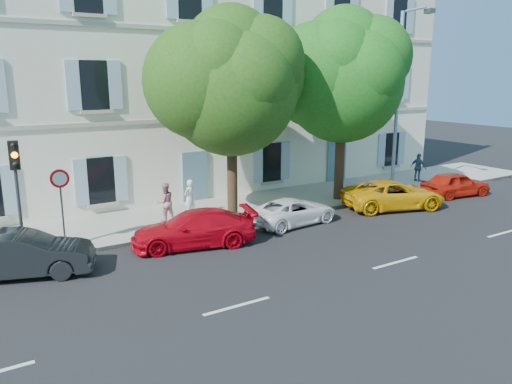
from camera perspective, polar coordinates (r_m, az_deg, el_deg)
ground at (r=19.87m, az=7.17°, el=-4.47°), size 90.00×90.00×0.00m
sidewalk at (r=23.32m, az=0.29°, el=-1.52°), size 36.00×4.50×0.15m
kerb at (r=21.58m, az=3.37°, el=-2.74°), size 36.00×0.16×0.16m
building at (r=27.60m, az=-6.24°, el=13.11°), size 28.00×7.00×12.00m
car_dark_sedan at (r=16.80m, az=-25.24°, el=-6.48°), size 4.47×2.77×1.39m
car_red_coupe at (r=18.02m, az=-7.15°, el=-4.18°), size 4.73×2.81×1.29m
car_white_coupe at (r=20.62m, az=4.31°, el=-2.20°), size 3.99×2.09×1.07m
car_yellow_supercar at (r=23.77m, az=15.44°, el=-0.28°), size 5.14×3.47×1.31m
car_red_hatchback at (r=27.23m, az=21.83°, el=0.86°), size 3.87×1.99×1.26m
tree_left at (r=20.07m, az=-2.84°, el=11.69°), size 5.34×5.34×8.27m
tree_right at (r=23.93m, az=9.86°, el=12.24°), size 5.60×5.60×8.62m
traffic_light at (r=17.44m, az=-25.73°, el=1.83°), size 0.34×0.44×3.87m
road_sign at (r=18.23m, az=-21.42°, el=0.06°), size 0.64×0.12×2.75m
street_lamp at (r=25.45m, az=16.19°, el=10.79°), size 0.48×1.90×8.84m
pedestrian_a at (r=21.25m, az=-7.60°, el=-0.68°), size 0.68×0.57×1.58m
pedestrian_b at (r=20.72m, az=-10.35°, el=-1.12°), size 0.80×0.64×1.60m
pedestrian_c at (r=29.57m, az=18.06°, el=2.68°), size 0.59×0.99×1.59m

